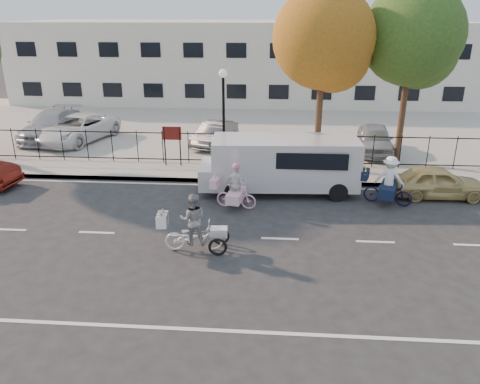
# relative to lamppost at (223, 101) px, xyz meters

# --- Properties ---
(ground) EXTENTS (120.00, 120.00, 0.00)m
(ground) POSITION_rel_lamppost_xyz_m (-0.50, -6.80, -3.11)
(ground) COLOR #333334
(road_markings) EXTENTS (60.00, 9.52, 0.01)m
(road_markings) POSITION_rel_lamppost_xyz_m (-0.50, -6.80, -3.11)
(road_markings) COLOR silver
(road_markings) RESTS_ON ground
(curb) EXTENTS (60.00, 0.10, 0.15)m
(curb) POSITION_rel_lamppost_xyz_m (-0.50, -1.75, -3.04)
(curb) COLOR #A8A399
(curb) RESTS_ON ground
(sidewalk) EXTENTS (60.00, 2.20, 0.15)m
(sidewalk) POSITION_rel_lamppost_xyz_m (-0.50, -0.70, -3.04)
(sidewalk) COLOR #A8A399
(sidewalk) RESTS_ON ground
(parking_lot) EXTENTS (60.00, 15.60, 0.15)m
(parking_lot) POSITION_rel_lamppost_xyz_m (-0.50, 8.20, -3.04)
(parking_lot) COLOR #A8A399
(parking_lot) RESTS_ON ground
(iron_fence) EXTENTS (58.00, 0.06, 1.50)m
(iron_fence) POSITION_rel_lamppost_xyz_m (-0.50, 0.40, -2.21)
(iron_fence) COLOR black
(iron_fence) RESTS_ON sidewalk
(building) EXTENTS (34.00, 10.00, 6.00)m
(building) POSITION_rel_lamppost_xyz_m (-0.50, 18.20, -0.11)
(building) COLOR silver
(building) RESTS_ON ground
(lamppost) EXTENTS (0.36, 0.36, 4.33)m
(lamppost) POSITION_rel_lamppost_xyz_m (0.00, 0.00, 0.00)
(lamppost) COLOR black
(lamppost) RESTS_ON sidewalk
(street_sign) EXTENTS (0.85, 0.06, 1.80)m
(street_sign) POSITION_rel_lamppost_xyz_m (-2.35, 0.00, -1.70)
(street_sign) COLOR black
(street_sign) RESTS_ON sidewalk
(zebra_trike) EXTENTS (2.13, 0.84, 1.82)m
(zebra_trike) POSITION_rel_lamppost_xyz_m (-0.10, -7.73, -2.41)
(zebra_trike) COLOR white
(zebra_trike) RESTS_ON ground
(unicorn_bike) EXTENTS (1.76, 1.25, 1.74)m
(unicorn_bike) POSITION_rel_lamppost_xyz_m (0.88, -4.40, -2.47)
(unicorn_bike) COLOR #F9BDD0
(unicorn_bike) RESTS_ON ground
(bull_bike) EXTENTS (2.06, 1.46, 1.86)m
(bull_bike) POSITION_rel_lamppost_xyz_m (6.50, -3.59, -2.37)
(bull_bike) COLOR black
(bull_bike) RESTS_ON ground
(white_van) EXTENTS (6.25, 2.38, 2.19)m
(white_van) POSITION_rel_lamppost_xyz_m (2.57, -2.62, -1.90)
(white_van) COLOR silver
(white_van) RESTS_ON ground
(gold_sedan) EXTENTS (3.61, 1.49, 1.22)m
(gold_sedan) POSITION_rel_lamppost_xyz_m (8.59, -2.76, -2.50)
(gold_sedan) COLOR tan
(gold_sedan) RESTS_ON ground
(lot_car_a) EXTENTS (2.15, 5.10, 1.47)m
(lot_car_a) POSITION_rel_lamppost_xyz_m (-10.04, 4.28, -2.23)
(lot_car_a) COLOR #B3B5BC
(lot_car_a) RESTS_ON parking_lot
(lot_car_b) EXTENTS (3.65, 5.53, 1.41)m
(lot_car_b) POSITION_rel_lamppost_xyz_m (-8.30, 3.78, -2.26)
(lot_car_b) COLOR white
(lot_car_b) RESTS_ON parking_lot
(lot_car_c) EXTENTS (2.29, 3.88, 1.21)m
(lot_car_c) POSITION_rel_lamppost_xyz_m (-0.87, 3.57, -2.36)
(lot_car_c) COLOR #505458
(lot_car_c) RESTS_ON parking_lot
(lot_car_d) EXTENTS (1.99, 4.15, 1.37)m
(lot_car_d) POSITION_rel_lamppost_xyz_m (7.24, 2.79, -2.28)
(lot_car_d) COLOR #A0A3A8
(lot_car_d) RESTS_ON parking_lot
(tree_mid) EXTENTS (4.29, 4.29, 7.87)m
(tree_mid) POSITION_rel_lamppost_xyz_m (4.33, 0.56, 2.40)
(tree_mid) COLOR #442D1D
(tree_mid) RESTS_ON ground
(tree_east) EXTENTS (4.37, 4.37, 8.01)m
(tree_east) POSITION_rel_lamppost_xyz_m (8.17, 1.42, 2.49)
(tree_east) COLOR #442D1D
(tree_east) RESTS_ON ground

